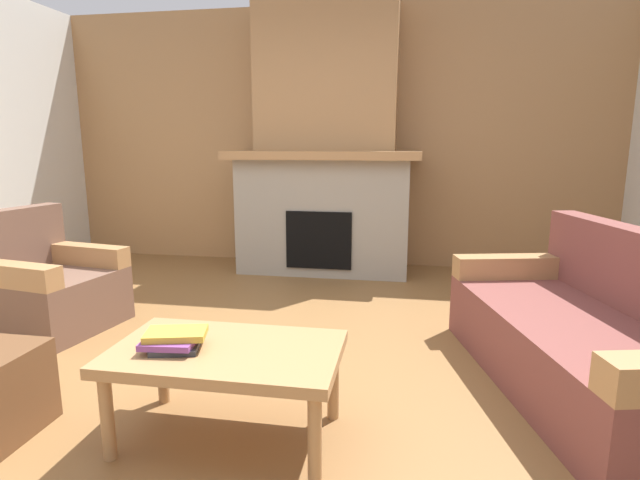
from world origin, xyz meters
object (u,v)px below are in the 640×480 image
fireplace (325,157)px  armchair (47,288)px  couch (591,338)px  coffee_table (227,359)px

fireplace → armchair: size_ratio=3.09×
couch → armchair: 3.52m
fireplace → couch: fireplace is taller
armchair → coffee_table: armchair is taller
fireplace → couch: (1.83, -2.33, -0.88)m
armchair → couch: bearing=-5.1°
fireplace → coffee_table: fireplace is taller
couch → coffee_table: bearing=-156.2°
armchair → fireplace: bearing=50.3°
couch → fireplace: bearing=128.1°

